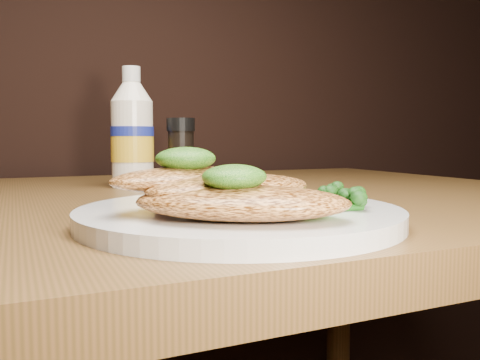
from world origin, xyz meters
name	(u,v)px	position (x,y,z in m)	size (l,w,h in m)	color
plate	(239,215)	(0.01, 0.80, 0.76)	(0.29, 0.29, 0.01)	silver
chicken_front	(241,202)	(-0.02, 0.74, 0.78)	(0.16, 0.09, 0.03)	#D88C44
chicken_mid	(231,188)	(-0.02, 0.78, 0.79)	(0.15, 0.08, 0.02)	#D88C44
chicken_back	(183,179)	(-0.05, 0.80, 0.79)	(0.13, 0.07, 0.02)	#D88C44
pesto_front	(234,177)	(-0.03, 0.74, 0.80)	(0.05, 0.05, 0.02)	#083809
pesto_back	(186,159)	(-0.05, 0.80, 0.81)	(0.05, 0.05, 0.02)	#083809
broccolini_bundle	(298,197)	(0.05, 0.77, 0.78)	(0.14, 0.11, 0.02)	#185612
mayo_bottle	(132,128)	(-0.01, 1.17, 0.84)	(0.07, 0.07, 0.19)	white
pepper_grinder	(181,153)	(0.06, 1.15, 0.80)	(0.04, 0.04, 0.11)	black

